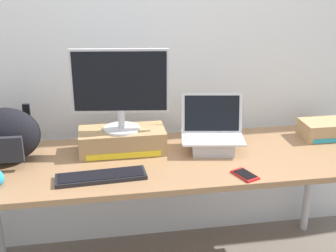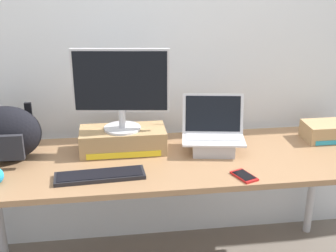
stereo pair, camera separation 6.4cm
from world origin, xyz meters
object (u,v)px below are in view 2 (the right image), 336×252
(external_keyboard, at_px, (100,176))
(messenger_backpack, at_px, (6,134))
(cell_phone, at_px, (244,176))
(toner_box_yellow, at_px, (123,140))
(desktop_monitor, at_px, (121,87))
(toner_box_cyan, at_px, (332,131))
(open_laptop, at_px, (213,140))

(external_keyboard, height_order, messenger_backpack, messenger_backpack)
(external_keyboard, height_order, cell_phone, external_keyboard)
(toner_box_yellow, xyz_separation_m, desktop_monitor, (-0.00, -0.00, 0.30))
(toner_box_yellow, bearing_deg, desktop_monitor, -100.77)
(toner_box_yellow, bearing_deg, toner_box_cyan, 0.28)
(toner_box_yellow, xyz_separation_m, external_keyboard, (-0.12, -0.30, -0.05))
(open_laptop, bearing_deg, messenger_backpack, -172.49)
(external_keyboard, height_order, toner_box_cyan, toner_box_cyan)
(open_laptop, height_order, cell_phone, open_laptop)
(toner_box_yellow, height_order, toner_box_cyan, toner_box_yellow)
(messenger_backpack, bearing_deg, toner_box_yellow, 4.27)
(toner_box_cyan, bearing_deg, desktop_monitor, -179.67)
(open_laptop, bearing_deg, toner_box_yellow, -177.86)
(open_laptop, xyz_separation_m, cell_phone, (0.08, -0.33, -0.06))
(external_keyboard, distance_m, toner_box_cyan, 1.36)
(open_laptop, height_order, messenger_backpack, open_laptop)
(external_keyboard, xyz_separation_m, messenger_backpack, (-0.47, 0.27, 0.13))
(open_laptop, distance_m, external_keyboard, 0.66)
(toner_box_yellow, bearing_deg, cell_phone, -34.53)
(desktop_monitor, xyz_separation_m, external_keyboard, (-0.12, -0.30, -0.35))
(toner_box_yellow, distance_m, open_laptop, 0.49)
(cell_phone, distance_m, toner_box_cyan, 0.75)
(messenger_backpack, bearing_deg, external_keyboard, -28.67)
(external_keyboard, relative_size, toner_box_cyan, 1.36)
(cell_phone, bearing_deg, open_laptop, 81.74)
(desktop_monitor, bearing_deg, toner_box_cyan, 8.12)
(open_laptop, distance_m, toner_box_cyan, 0.72)
(toner_box_yellow, height_order, messenger_backpack, messenger_backpack)
(toner_box_yellow, xyz_separation_m, open_laptop, (0.48, -0.06, 0.00))
(desktop_monitor, xyz_separation_m, messenger_backpack, (-0.59, -0.03, -0.22))
(toner_box_yellow, bearing_deg, open_laptop, -7.08)
(toner_box_yellow, distance_m, cell_phone, 0.69)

